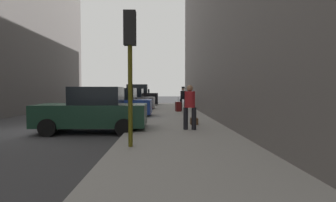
% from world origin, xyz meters
% --- Properties ---
extents(ground_plane, '(120.00, 120.00, 0.00)m').
position_xyz_m(ground_plane, '(0.00, 0.00, 0.00)').
color(ground_plane, '#38383A').
extents(sidewalk, '(4.00, 40.00, 0.15)m').
position_xyz_m(sidewalk, '(6.00, 0.00, 0.07)').
color(sidewalk, gray).
rests_on(sidewalk, ground_plane).
extents(parked_dark_green_sedan, '(4.21, 2.07, 1.79)m').
position_xyz_m(parked_dark_green_sedan, '(2.65, -0.20, 0.85)').
color(parked_dark_green_sedan, '#193828').
rests_on(parked_dark_green_sedan, ground_plane).
extents(parked_blue_sedan, '(4.24, 2.14, 1.79)m').
position_xyz_m(parked_blue_sedan, '(2.65, 5.01, 0.85)').
color(parked_blue_sedan, navy).
rests_on(parked_blue_sedan, ground_plane).
extents(parked_gray_coupe, '(4.26, 2.17, 1.79)m').
position_xyz_m(parked_gray_coupe, '(2.65, 10.81, 0.85)').
color(parked_gray_coupe, slate).
rests_on(parked_gray_coupe, ground_plane).
extents(parked_black_suv, '(4.60, 2.06, 2.25)m').
position_xyz_m(parked_black_suv, '(2.65, 16.44, 1.03)').
color(parked_black_suv, black).
rests_on(parked_black_suv, ground_plane).
extents(parked_red_hatchback, '(4.24, 2.13, 1.79)m').
position_xyz_m(parked_red_hatchback, '(2.65, 22.45, 0.85)').
color(parked_red_hatchback, '#B2191E').
rests_on(parked_red_hatchback, ground_plane).
extents(fire_hydrant, '(0.42, 0.22, 0.70)m').
position_xyz_m(fire_hydrant, '(4.45, 7.77, 0.50)').
color(fire_hydrant, red).
rests_on(fire_hydrant, sidewalk).
extents(traffic_light, '(0.32, 0.32, 3.60)m').
position_xyz_m(traffic_light, '(4.50, -3.51, 2.76)').
color(traffic_light, '#514C0F').
rests_on(traffic_light, sidewalk).
extents(pedestrian_with_fedora, '(0.52, 0.45, 1.78)m').
position_xyz_m(pedestrian_with_fedora, '(6.90, 8.83, 1.14)').
color(pedestrian_with_fedora, black).
rests_on(pedestrian_with_fedora, sidewalk).
extents(pedestrian_in_red_jacket, '(0.53, 0.50, 1.71)m').
position_xyz_m(pedestrian_in_red_jacket, '(6.41, -0.54, 1.10)').
color(pedestrian_in_red_jacket, black).
rests_on(pedestrian_in_red_jacket, sidewalk).
extents(rolling_suitcase, '(0.43, 0.60, 1.04)m').
position_xyz_m(rolling_suitcase, '(6.49, 8.13, 0.49)').
color(rolling_suitcase, '#591414').
rests_on(rolling_suitcase, sidewalk).
extents(duffel_bag, '(0.32, 0.44, 0.28)m').
position_xyz_m(duffel_bag, '(6.76, 0.99, 0.29)').
color(duffel_bag, '#472D19').
rests_on(duffel_bag, sidewalk).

